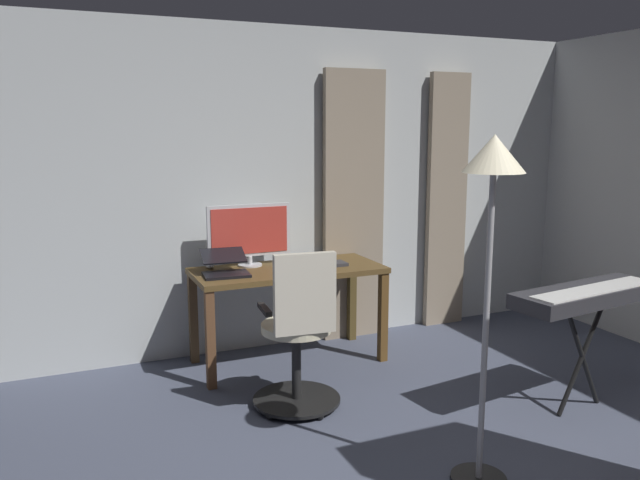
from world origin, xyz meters
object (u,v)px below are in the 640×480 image
office_chair (299,337)px  floor_lamp (492,204)px  laptop (225,267)px  computer_monitor (249,232)px  piano_keyboard (587,297)px  computer_mouse (210,266)px  computer_keyboard (323,265)px  desk (288,281)px

office_chair → floor_lamp: 1.55m
laptop → computer_monitor: bearing=-133.9°
laptop → piano_keyboard: (-1.87, 1.48, -0.05)m
office_chair → computer_mouse: size_ratio=10.30×
computer_keyboard → piano_keyboard: piano_keyboard is taller
computer_keyboard → floor_lamp: 1.99m
desk → computer_keyboard: (-0.26, 0.05, 0.11)m
desk → computer_monitor: 0.47m
office_chair → laptop: office_chair is taller
computer_monitor → office_chair: bearing=90.2°
computer_mouse → piano_keyboard: bearing=138.0°
computer_mouse → laptop: bearing=101.8°
desk → computer_monitor: size_ratio=2.20×
desk → floor_lamp: floor_lamp is taller
desk → computer_mouse: size_ratio=13.98×
floor_lamp → piano_keyboard: bearing=-158.7°
computer_keyboard → computer_mouse: size_ratio=3.60×
computer_keyboard → laptop: (0.74, -0.03, 0.04)m
computer_monitor → computer_mouse: size_ratio=6.35×
desk → office_chair: office_chair is taller
computer_monitor → floor_lamp: floor_lamp is taller
piano_keyboard → floor_lamp: bearing=13.4°
desk → computer_monitor: bearing=-38.8°
office_chair → computer_monitor: size_ratio=1.62×
laptop → floor_lamp: floor_lamp is taller
office_chair → computer_monitor: computer_monitor is taller
computer_mouse → computer_monitor: bearing=173.8°
computer_keyboard → floor_lamp: bearing=91.2°
desk → laptop: (0.48, 0.03, 0.15)m
piano_keyboard → floor_lamp: size_ratio=0.63×
desk → computer_keyboard: size_ratio=3.88×
desk → computer_mouse: bearing=-22.5°
desk → piano_keyboard: bearing=132.6°
computer_monitor → laptop: 0.39m
office_chair → desk: bearing=79.7°
floor_lamp → computer_keyboard: bearing=-88.8°
computer_keyboard → computer_mouse: 0.84m
laptop → computer_mouse: bearing=-73.4°
desk → piano_keyboard: piano_keyboard is taller
piano_keyboard → desk: bearing=-55.2°
piano_keyboard → floor_lamp: 1.35m
computer_mouse → piano_keyboard: 2.58m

